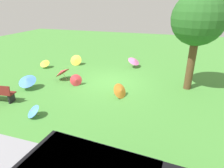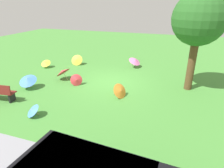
{
  "view_description": "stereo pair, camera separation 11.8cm",
  "coord_description": "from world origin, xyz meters",
  "px_view_note": "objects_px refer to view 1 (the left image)",
  "views": [
    {
      "loc": [
        -3.32,
        10.19,
        4.44
      ],
      "look_at": [
        -0.57,
        1.63,
        0.6
      ],
      "focal_mm": 30.9,
      "sensor_mm": 36.0,
      "label": 1
    },
    {
      "loc": [
        -3.44,
        10.16,
        4.44
      ],
      "look_at": [
        -0.57,
        1.63,
        0.6
      ],
      "focal_mm": 30.9,
      "sensor_mm": 36.0,
      "label": 2
    }
  ],
  "objects_px": {
    "parasol_red_1": "(76,80)",
    "parasol_blue_2": "(27,80)",
    "parasol_blue_1": "(32,111)",
    "parasol_orange_1": "(121,91)",
    "parasol_yellow_3": "(44,63)",
    "parasol_pink_3": "(134,61)",
    "shade_tree": "(198,20)",
    "parasol_yellow_0": "(76,60)",
    "parasol_red_0": "(62,72)"
  },
  "relations": [
    {
      "from": "shade_tree",
      "to": "parasol_yellow_3",
      "type": "relative_size",
      "value": 6.61
    },
    {
      "from": "parasol_yellow_0",
      "to": "parasol_orange_1",
      "type": "xyz_separation_m",
      "value": [
        -4.69,
        4.18,
        -0.03
      ]
    },
    {
      "from": "shade_tree",
      "to": "parasol_yellow_3",
      "type": "distance_m",
      "value": 10.29
    },
    {
      "from": "shade_tree",
      "to": "parasol_orange_1",
      "type": "distance_m",
      "value": 5.1
    },
    {
      "from": "parasol_pink_3",
      "to": "parasol_red_1",
      "type": "relative_size",
      "value": 1.51
    },
    {
      "from": "parasol_red_0",
      "to": "parasol_pink_3",
      "type": "relative_size",
      "value": 0.91
    },
    {
      "from": "parasol_orange_1",
      "to": "parasol_blue_2",
      "type": "xyz_separation_m",
      "value": [
        5.11,
        0.62,
        0.17
      ]
    },
    {
      "from": "parasol_pink_3",
      "to": "shade_tree",
      "type": "bearing_deg",
      "value": 142.54
    },
    {
      "from": "shade_tree",
      "to": "parasol_blue_1",
      "type": "bearing_deg",
      "value": 39.14
    },
    {
      "from": "parasol_red_1",
      "to": "parasol_blue_2",
      "type": "bearing_deg",
      "value": 28.81
    },
    {
      "from": "parasol_yellow_0",
      "to": "parasol_yellow_3",
      "type": "height_order",
      "value": "parasol_yellow_0"
    },
    {
      "from": "parasol_orange_1",
      "to": "parasol_red_1",
      "type": "height_order",
      "value": "parasol_orange_1"
    },
    {
      "from": "shade_tree",
      "to": "parasol_red_0",
      "type": "distance_m",
      "value": 8.01
    },
    {
      "from": "parasol_pink_3",
      "to": "parasol_red_1",
      "type": "height_order",
      "value": "parasol_pink_3"
    },
    {
      "from": "parasol_pink_3",
      "to": "parasol_blue_1",
      "type": "bearing_deg",
      "value": 71.37
    },
    {
      "from": "parasol_orange_1",
      "to": "parasol_blue_1",
      "type": "xyz_separation_m",
      "value": [
        2.99,
        2.87,
        -0.07
      ]
    },
    {
      "from": "parasol_red_1",
      "to": "parasol_red_0",
      "type": "bearing_deg",
      "value": -25.04
    },
    {
      "from": "shade_tree",
      "to": "parasol_yellow_3",
      "type": "xyz_separation_m",
      "value": [
        9.73,
        -0.63,
        -3.26
      ]
    },
    {
      "from": "parasol_red_1",
      "to": "parasol_yellow_3",
      "type": "distance_m",
      "value": 4.28
    },
    {
      "from": "parasol_blue_1",
      "to": "parasol_blue_2",
      "type": "height_order",
      "value": "parasol_blue_2"
    },
    {
      "from": "parasol_pink_3",
      "to": "parasol_yellow_3",
      "type": "xyz_separation_m",
      "value": [
        6.14,
        2.12,
        -0.14
      ]
    },
    {
      "from": "shade_tree",
      "to": "parasol_blue_2",
      "type": "bearing_deg",
      "value": 18.61
    },
    {
      "from": "shade_tree",
      "to": "parasol_pink_3",
      "type": "distance_m",
      "value": 5.5
    },
    {
      "from": "parasol_yellow_0",
      "to": "parasol_red_1",
      "type": "bearing_deg",
      "value": 117.95
    },
    {
      "from": "parasol_orange_1",
      "to": "parasol_yellow_3",
      "type": "bearing_deg",
      "value": -23.54
    },
    {
      "from": "parasol_yellow_0",
      "to": "parasol_blue_2",
      "type": "distance_m",
      "value": 4.81
    },
    {
      "from": "parasol_yellow_0",
      "to": "parasol_blue_1",
      "type": "relative_size",
      "value": 1.12
    },
    {
      "from": "parasol_red_0",
      "to": "parasol_blue_2",
      "type": "xyz_separation_m",
      "value": [
        1.04,
        1.85,
        0.02
      ]
    },
    {
      "from": "parasol_red_0",
      "to": "parasol_yellow_3",
      "type": "relative_size",
      "value": 1.38
    },
    {
      "from": "parasol_blue_2",
      "to": "parasol_red_0",
      "type": "bearing_deg",
      "value": -119.43
    },
    {
      "from": "parasol_blue_2",
      "to": "parasol_pink_3",
      "type": "bearing_deg",
      "value": -130.52
    },
    {
      "from": "parasol_red_1",
      "to": "parasol_blue_1",
      "type": "height_order",
      "value": "parasol_red_1"
    },
    {
      "from": "parasol_orange_1",
      "to": "parasol_blue_1",
      "type": "distance_m",
      "value": 4.15
    },
    {
      "from": "shade_tree",
      "to": "parasol_blue_2",
      "type": "height_order",
      "value": "shade_tree"
    },
    {
      "from": "shade_tree",
      "to": "parasol_blue_1",
      "type": "relative_size",
      "value": 6.1
    },
    {
      "from": "parasol_red_1",
      "to": "parasol_blue_1",
      "type": "bearing_deg",
      "value": 87.15
    },
    {
      "from": "parasol_red_1",
      "to": "parasol_blue_2",
      "type": "xyz_separation_m",
      "value": [
        2.29,
        1.26,
        0.2
      ]
    },
    {
      "from": "shade_tree",
      "to": "parasol_red_0",
      "type": "relative_size",
      "value": 4.78
    },
    {
      "from": "parasol_red_1",
      "to": "parasol_blue_1",
      "type": "xyz_separation_m",
      "value": [
        0.17,
        3.52,
        -0.04
      ]
    },
    {
      "from": "parasol_orange_1",
      "to": "parasol_pink_3",
      "type": "height_order",
      "value": "parasol_pink_3"
    },
    {
      "from": "parasol_blue_2",
      "to": "shade_tree",
      "type": "bearing_deg",
      "value": -161.39
    },
    {
      "from": "parasol_yellow_0",
      "to": "parasol_blue_2",
      "type": "xyz_separation_m",
      "value": [
        0.42,
        4.79,
        0.14
      ]
    },
    {
      "from": "parasol_orange_1",
      "to": "parasol_red_0",
      "type": "relative_size",
      "value": 0.9
    },
    {
      "from": "parasol_blue_1",
      "to": "parasol_orange_1",
      "type": "bearing_deg",
      "value": -136.14
    },
    {
      "from": "parasol_red_0",
      "to": "parasol_blue_2",
      "type": "relative_size",
      "value": 0.94
    },
    {
      "from": "parasol_red_1",
      "to": "shade_tree",
      "type": "bearing_deg",
      "value": -165.64
    },
    {
      "from": "parasol_orange_1",
      "to": "parasol_pink_3",
      "type": "xyz_separation_m",
      "value": [
        0.35,
        -4.95,
        0.16
      ]
    },
    {
      "from": "parasol_yellow_0",
      "to": "parasol_orange_1",
      "type": "distance_m",
      "value": 6.28
    },
    {
      "from": "parasol_yellow_0",
      "to": "parasol_blue_2",
      "type": "height_order",
      "value": "parasol_blue_2"
    },
    {
      "from": "parasol_red_1",
      "to": "parasol_blue_2",
      "type": "relative_size",
      "value": 0.69
    }
  ]
}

